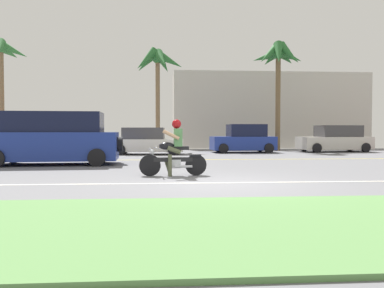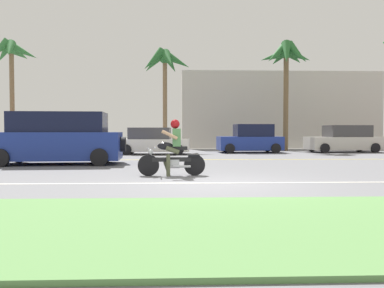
{
  "view_description": "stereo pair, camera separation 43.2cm",
  "coord_description": "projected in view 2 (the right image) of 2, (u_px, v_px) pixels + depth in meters",
  "views": [
    {
      "loc": [
        -1.42,
        -9.07,
        1.25
      ],
      "look_at": [
        -0.54,
        2.92,
        0.86
      ],
      "focal_mm": 36.09,
      "sensor_mm": 36.0,
      "label": 1
    },
    {
      "loc": [
        -0.99,
        -9.1,
        1.25
      ],
      "look_at": [
        -0.54,
        2.92,
        0.86
      ],
      "focal_mm": 36.09,
      "sensor_mm": 36.0,
      "label": 2
    }
  ],
  "objects": [
    {
      "name": "ground",
      "position": [
        209.0,
        172.0,
        12.16
      ],
      "size": [
        56.0,
        30.0,
        0.04
      ],
      "primitive_type": "cube",
      "color": "slate"
    },
    {
      "name": "grass_median",
      "position": [
        253.0,
        224.0,
        5.07
      ],
      "size": [
        56.0,
        3.8,
        0.06
      ],
      "primitive_type": "cube",
      "color": "#5B8C4C",
      "rests_on": "ground"
    },
    {
      "name": "lane_line_near",
      "position": [
        218.0,
        183.0,
        9.35
      ],
      "size": [
        50.4,
        0.12,
        0.01
      ],
      "primitive_type": "cube",
      "color": "silver",
      "rests_on": "ground"
    },
    {
      "name": "lane_line_far",
      "position": [
        200.0,
        160.0,
        17.03
      ],
      "size": [
        50.4,
        0.12,
        0.01
      ],
      "primitive_type": "cube",
      "color": "yellow",
      "rests_on": "ground"
    },
    {
      "name": "motorcyclist",
      "position": [
        172.0,
        152.0,
        10.87
      ],
      "size": [
        1.9,
        0.62,
        1.59
      ],
      "color": "black",
      "rests_on": "ground"
    },
    {
      "name": "suv_nearby",
      "position": [
        58.0,
        139.0,
        14.68
      ],
      "size": [
        5.03,
        2.38,
        1.98
      ],
      "color": "navy",
      "rests_on": "ground"
    },
    {
      "name": "parked_car_0",
      "position": [
        53.0,
        141.0,
        21.5
      ],
      "size": [
        4.17,
        2.06,
        1.55
      ],
      "color": "#AD1E1E",
      "rests_on": "ground"
    },
    {
      "name": "parked_car_1",
      "position": [
        153.0,
        142.0,
        21.22
      ],
      "size": [
        3.94,
        1.96,
        1.46
      ],
      "color": "white",
      "rests_on": "ground"
    },
    {
      "name": "parked_car_2",
      "position": [
        251.0,
        139.0,
        22.84
      ],
      "size": [
        3.8,
        2.08,
        1.67
      ],
      "color": "navy",
      "rests_on": "ground"
    },
    {
      "name": "parked_car_3",
      "position": [
        344.0,
        140.0,
        23.36
      ],
      "size": [
        4.45,
        2.19,
        1.62
      ],
      "color": "beige",
      "rests_on": "ground"
    },
    {
      "name": "palm_tree_0",
      "position": [
        11.0,
        58.0,
        24.83
      ],
      "size": [
        3.2,
        3.33,
        7.21
      ],
      "color": "brown",
      "rests_on": "ground"
    },
    {
      "name": "palm_tree_1",
      "position": [
        286.0,
        60.0,
        24.74
      ],
      "size": [
        3.47,
        3.48,
        7.03
      ],
      "color": "brown",
      "rests_on": "ground"
    },
    {
      "name": "palm_tree_2",
      "position": [
        165.0,
        65.0,
        24.71
      ],
      "size": [
        3.34,
        3.37,
        6.6
      ],
      "color": "brown",
      "rests_on": "ground"
    },
    {
      "name": "building_far",
      "position": [
        277.0,
        111.0,
        30.3
      ],
      "size": [
        14.95,
        4.0,
        5.7
      ],
      "primitive_type": "cube",
      "color": "#BCB7AD",
      "rests_on": "ground"
    }
  ]
}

